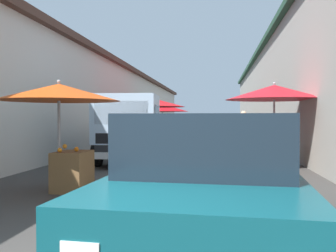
{
  "coord_description": "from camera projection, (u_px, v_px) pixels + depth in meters",
  "views": [
    {
      "loc": [
        -2.23,
        -1.27,
        1.41
      ],
      "look_at": [
        10.75,
        0.49,
        1.13
      ],
      "focal_mm": 39.47,
      "sensor_mm": 36.0,
      "label": 1
    }
  ],
  "objects": [
    {
      "name": "vendor_by_crates",
      "position": [
        243.0,
        129.0,
        14.56
      ],
      "size": [
        0.23,
        0.67,
        1.69
      ],
      "color": "navy",
      "rests_on": "ground"
    },
    {
      "name": "building_left_whitewash",
      "position": [
        50.0,
        103.0,
        18.94
      ],
      "size": [
        49.8,
        7.5,
        4.34
      ],
      "color": "beige",
      "rests_on": "ground"
    },
    {
      "name": "fruit_stall_near_right",
      "position": [
        61.0,
        107.0,
        7.0
      ],
      "size": [
        2.3,
        2.3,
        2.14
      ],
      "color": "#9E9EA3",
      "rests_on": "ground"
    },
    {
      "name": "hatchback_car",
      "position": [
        210.0,
        181.0,
        3.95
      ],
      "size": [
        4.0,
        2.11,
        1.45
      ],
      "color": "#0F4C56",
      "rests_on": "ground"
    },
    {
      "name": "delivery_truck",
      "position": [
        131.0,
        130.0,
        11.32
      ],
      "size": [
        5.0,
        2.17,
        2.08
      ],
      "color": "black",
      "rests_on": "ground"
    },
    {
      "name": "fruit_stall_far_left",
      "position": [
        274.0,
        101.0,
        10.47
      ],
      "size": [
        2.76,
        2.76,
        2.43
      ],
      "color": "#9E9EA3",
      "rests_on": "ground"
    },
    {
      "name": "fruit_stall_near_left",
      "position": [
        162.0,
        112.0,
        19.8
      ],
      "size": [
        2.75,
        2.75,
        2.23
      ],
      "color": "#9E9EA3",
      "rests_on": "ground"
    },
    {
      "name": "parked_scooter",
      "position": [
        246.0,
        145.0,
        13.02
      ],
      "size": [
        1.69,
        0.33,
        1.14
      ],
      "color": "black",
      "rests_on": "ground"
    },
    {
      "name": "ground",
      "position": [
        188.0,
        151.0,
        15.78
      ],
      "size": [
        90.0,
        90.0,
        0.0
      ],
      "primitive_type": "plane",
      "color": "#3D3A38"
    },
    {
      "name": "fruit_stall_mid_lane",
      "position": [
        153.0,
        107.0,
        16.77
      ],
      "size": [
        2.87,
        2.87,
        2.38
      ],
      "color": "#9E9EA3",
      "rests_on": "ground"
    }
  ]
}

